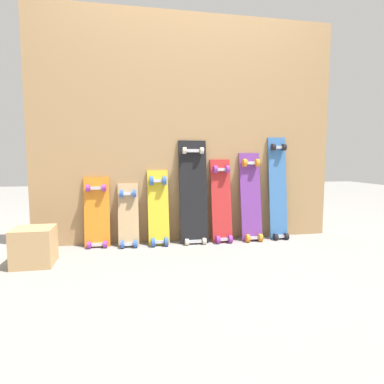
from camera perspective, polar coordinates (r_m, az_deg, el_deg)
The scene contains 10 objects.
ground_plane at distance 2.83m, azimuth -0.28°, elevation -8.59°, with size 12.00×12.00×0.00m, color gray.
plywood_wall_panel at distance 2.81m, azimuth -0.56°, elevation 10.80°, with size 2.56×0.04×1.90m, color tan.
skateboard_orange at distance 2.74m, azimuth -16.21°, elevation -4.06°, with size 0.20×0.14×0.63m.
skateboard_natural at distance 2.70m, azimuth -11.01°, elevation -4.61°, with size 0.16×0.19×0.57m.
skateboard_yellow at distance 2.70m, azimuth -5.86°, elevation -3.35°, with size 0.17×0.20×0.67m.
skateboard_black at distance 2.73m, azimuth 0.26°, elevation -0.70°, with size 0.23×0.20×0.92m.
skateboard_red at distance 2.79m, azimuth 5.18°, elevation -2.15°, with size 0.17×0.20×0.76m.
skateboard_purple at distance 2.87m, azimuth 10.24°, elevation -1.43°, with size 0.18×0.20×0.82m.
skateboard_blue at distance 2.98m, azimuth 14.75°, elevation 0.02°, with size 0.16×0.18×0.95m.
wooden_crate at distance 2.44m, azimuth -25.79°, elevation -8.52°, with size 0.25×0.25×0.25m, color tan.
Camera 1 is at (-0.51, -2.69, 0.72)m, focal length 30.62 mm.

